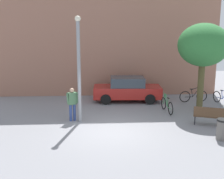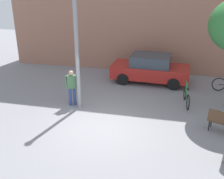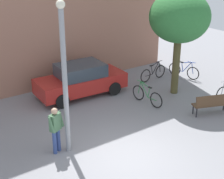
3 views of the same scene
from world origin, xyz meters
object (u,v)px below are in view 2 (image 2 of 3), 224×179
at_px(parked_car_red, 150,69).
at_px(lamppost, 77,47).
at_px(bicycle_green, 186,97).
at_px(person_by_lamppost, 72,86).

bearing_deg(parked_car_red, lamppost, -125.42).
xyz_separation_m(lamppost, bicycle_green, (4.71, 1.38, -2.40)).
bearing_deg(person_by_lamppost, lamppost, -19.30).
bearing_deg(lamppost, parked_car_red, 54.58).
height_order(person_by_lamppost, bicycle_green, person_by_lamppost).
xyz_separation_m(person_by_lamppost, parked_car_red, (3.15, 3.77, -0.19)).
bearing_deg(parked_car_red, bicycle_green, -52.65).
distance_m(person_by_lamppost, bicycle_green, 5.26).
relative_size(bicycle_green, parked_car_red, 0.42).
relative_size(lamppost, person_by_lamppost, 3.06).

